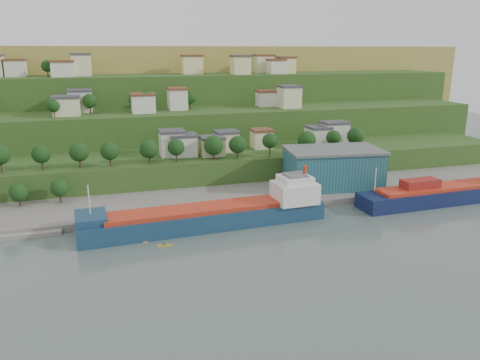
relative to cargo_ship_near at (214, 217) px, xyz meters
name	(u,v)px	position (x,y,z in m)	size (l,w,h in m)	color
ground	(205,239)	(-4.31, -8.39, -2.73)	(500.00, 500.00, 0.00)	#4A5952
quay	(247,200)	(15.69, 19.61, -2.73)	(220.00, 26.00, 4.00)	slate
hillside	(144,131)	(-4.29, 160.33, -2.65)	(360.00, 210.27, 96.00)	#284719
cargo_ship_near	(214,217)	(0.00, 0.00, 0.00)	(67.06, 13.99, 17.11)	navy
cargo_ship_far	(452,193)	(77.18, -0.07, -0.18)	(59.64, 11.65, 16.13)	#0C1435
warehouse	(333,167)	(45.73, 20.11, 5.70)	(33.22, 22.90, 12.80)	#1C4E56
dinghy	(39,225)	(-45.29, 10.24, -1.15)	(3.82, 1.43, 0.76)	silver
kayak_orange	(149,241)	(-17.99, -5.73, -2.48)	(3.53, 1.12, 0.87)	orange
kayak_yellow	(165,245)	(-14.68, -9.55, -2.47)	(3.64, 1.21, 0.90)	gold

